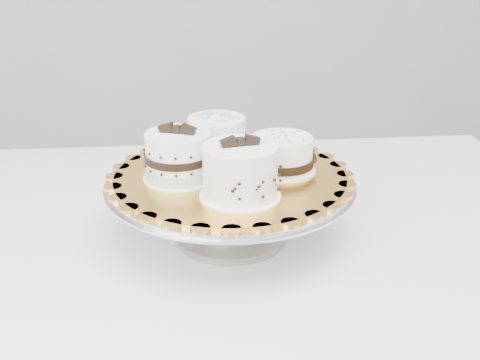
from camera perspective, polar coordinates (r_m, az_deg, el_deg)
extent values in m
cube|color=white|center=(1.08, -0.65, -5.12)|extent=(1.40, 1.04, 0.04)
cube|color=white|center=(1.73, 18.39, -9.03)|extent=(0.06, 0.06, 0.71)
cylinder|color=gray|center=(1.02, -0.89, -5.17)|extent=(0.19, 0.19, 0.01)
cylinder|color=gray|center=(1.00, -0.91, -2.97)|extent=(0.12, 0.12, 0.10)
cylinder|color=silver|center=(0.98, -0.93, -0.07)|extent=(0.40, 0.40, 0.01)
cylinder|color=silver|center=(0.98, -0.93, -0.26)|extent=(0.41, 0.41, 0.00)
cylinder|color=orange|center=(0.98, -0.93, 0.38)|extent=(0.45, 0.45, 0.01)
cylinder|color=white|center=(0.90, 0.01, -1.45)|extent=(0.12, 0.12, 0.00)
cylinder|color=white|center=(0.88, 0.01, 0.91)|extent=(0.11, 0.11, 0.08)
cylinder|color=white|center=(0.97, -5.77, 0.30)|extent=(0.12, 0.12, 0.00)
cylinder|color=white|center=(0.96, -5.86, 2.39)|extent=(0.14, 0.14, 0.07)
cylinder|color=#9DC3C7|center=(0.97, -5.80, 0.88)|extent=(0.11, 0.11, 0.02)
cylinder|color=black|center=(0.96, -5.86, 2.32)|extent=(0.11, 0.11, 0.01)
cylinder|color=white|center=(1.05, -2.20, 2.20)|extent=(0.11, 0.11, 0.00)
cylinder|color=white|center=(1.04, -2.23, 4.07)|extent=(0.10, 0.10, 0.07)
cylinder|color=white|center=(1.00, 3.95, 1.03)|extent=(0.11, 0.11, 0.00)
cylinder|color=white|center=(0.99, 4.00, 2.58)|extent=(0.10, 0.10, 0.05)
cylinder|color=black|center=(0.99, 3.97, 1.86)|extent=(0.11, 0.11, 0.01)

